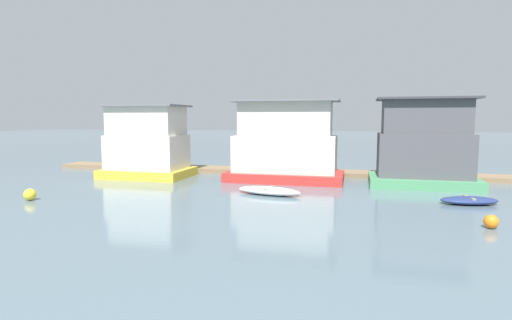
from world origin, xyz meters
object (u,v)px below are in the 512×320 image
houseboat_yellow (147,144)px  mooring_post_near_left (115,159)px  houseboat_green (424,147)px  mooring_post_far_right (132,159)px  buoy_yellow (30,194)px  dinghy_white (269,191)px  mooring_post_near_right (143,158)px  dinghy_navy (469,200)px  houseboat_red (285,146)px  buoy_orange (491,222)px

houseboat_yellow → mooring_post_near_left: (-4.14, 2.48, -1.34)m
houseboat_green → mooring_post_far_right: (-20.29, 1.98, -1.41)m
mooring_post_far_right → buoy_yellow: size_ratio=3.14×
mooring_post_far_right → dinghy_white: bearing=-29.0°
dinghy_white → mooring_post_near_left: (-13.49, 6.71, 0.70)m
dinghy_white → mooring_post_near_right: size_ratio=1.82×
dinghy_white → mooring_post_far_right: size_ratio=1.99×
houseboat_yellow → houseboat_green: bearing=1.6°
houseboat_yellow → mooring_post_far_right: houseboat_yellow is taller
houseboat_green → dinghy_navy: (1.33, -4.77, -2.14)m
houseboat_red → mooring_post_near_left: bearing=172.4°
dinghy_white → buoy_orange: 10.17m
buoy_orange → houseboat_yellow: bearing=155.1°
houseboat_yellow → mooring_post_near_left: 5.01m
dinghy_white → buoy_yellow: (-10.99, -4.26, 0.09)m
mooring_post_near_left → houseboat_red: bearing=-7.6°
mooring_post_near_left → buoy_yellow: mooring_post_near_left is taller
buoy_yellow → dinghy_navy: bearing=11.6°
houseboat_yellow → houseboat_red: size_ratio=0.77×
mooring_post_near_left → buoy_yellow: 11.27m
mooring_post_far_right → buoy_orange: (21.27, -11.07, -0.66)m
houseboat_yellow → houseboat_red: (9.34, 0.68, -0.01)m
dinghy_white → mooring_post_far_right: (-12.08, 6.71, 0.70)m
houseboat_green → buoy_orange: size_ratio=11.85×
mooring_post_near_left → buoy_orange: 25.24m
houseboat_yellow → buoy_orange: size_ratio=11.13×
houseboat_red → dinghy_white: (0.01, -4.90, -2.03)m
houseboat_green → mooring_post_near_right: 19.53m
mooring_post_near_left → mooring_post_far_right: size_ratio=0.99×
houseboat_green → dinghy_navy: houseboat_green is taller
dinghy_white → buoy_yellow: 11.79m
dinghy_white → mooring_post_near_right: 13.06m
dinghy_navy → mooring_post_near_right: mooring_post_near_right is taller
dinghy_white → buoy_yellow: size_ratio=6.26×
houseboat_green → houseboat_yellow: bearing=-178.4°
mooring_post_near_right → mooring_post_far_right: mooring_post_near_right is taller
houseboat_green → buoy_orange: (0.98, -9.09, -2.06)m
dinghy_navy → buoy_orange: buoy_orange is taller
dinghy_white → mooring_post_near_left: bearing=153.6°
mooring_post_near_right → houseboat_green: bearing=-5.8°
houseboat_red → buoy_yellow: 14.44m
mooring_post_near_right → buoy_yellow: mooring_post_near_right is taller
buoy_orange → dinghy_navy: bearing=85.3°
houseboat_yellow → buoy_yellow: houseboat_yellow is taller
houseboat_red → buoy_yellow: (-10.98, -9.16, -1.95)m
dinghy_white → mooring_post_near_right: mooring_post_near_right is taller
mooring_post_near_right → mooring_post_near_left: size_ratio=1.10×
houseboat_yellow → mooring_post_near_right: bearing=126.4°
mooring_post_near_left → mooring_post_far_right: bearing=0.0°
houseboat_yellow → dinghy_white: houseboat_yellow is taller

